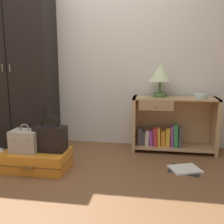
% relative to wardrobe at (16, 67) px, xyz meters
% --- Properties ---
extents(ground_plane, '(9.00, 9.00, 0.00)m').
position_rel_wardrobe_xyz_m(ground_plane, '(1.07, -1.20, -1.05)').
color(ground_plane, brown).
extents(back_wall, '(6.40, 0.10, 2.60)m').
position_rel_wardrobe_xyz_m(back_wall, '(1.07, 0.30, 0.25)').
color(back_wall, silver).
rests_on(back_wall, ground_plane).
extents(wardrobe, '(1.00, 0.47, 2.09)m').
position_rel_wardrobe_xyz_m(wardrobe, '(0.00, 0.00, 0.00)').
color(wardrobe, black).
rests_on(wardrobe, ground_plane).
extents(bookshelf, '(1.03, 0.36, 0.69)m').
position_rel_wardrobe_xyz_m(bookshelf, '(2.03, 0.06, -0.72)').
color(bookshelf, tan).
rests_on(bookshelf, ground_plane).
extents(table_lamp, '(0.29, 0.29, 0.41)m').
position_rel_wardrobe_xyz_m(table_lamp, '(1.87, 0.07, -0.08)').
color(table_lamp, '#4C7542').
rests_on(table_lamp, bookshelf).
extents(bowl, '(0.15, 0.15, 0.05)m').
position_rel_wardrobe_xyz_m(bowl, '(2.36, 0.01, -0.33)').
color(bowl, silver).
rests_on(bowl, bookshelf).
extents(suitcase_large, '(0.67, 0.44, 0.20)m').
position_rel_wardrobe_xyz_m(suitcase_large, '(0.60, -0.77, -0.95)').
color(suitcase_large, orange).
rests_on(suitcase_large, ground_plane).
extents(train_case, '(0.28, 0.21, 0.30)m').
position_rel_wardrobe_xyz_m(train_case, '(0.50, -0.80, -0.73)').
color(train_case, '#A89E8E').
rests_on(train_case, suitcase_large).
extents(handbag, '(0.32, 0.19, 0.37)m').
position_rel_wardrobe_xyz_m(handbag, '(0.75, -0.74, -0.71)').
color(handbag, black).
rests_on(handbag, suitcase_large).
extents(bottle, '(0.07, 0.07, 0.17)m').
position_rel_wardrobe_xyz_m(bottle, '(0.12, -0.68, -0.97)').
color(bottle, white).
rests_on(bottle, ground_plane).
extents(open_book_on_floor, '(0.38, 0.34, 0.02)m').
position_rel_wardrobe_xyz_m(open_book_on_floor, '(2.15, -0.56, -1.04)').
color(open_book_on_floor, white).
rests_on(open_book_on_floor, ground_plane).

